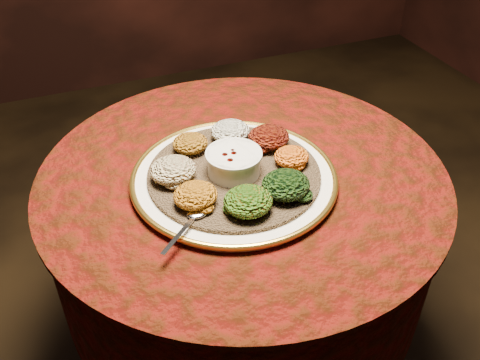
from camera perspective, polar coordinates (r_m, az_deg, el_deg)
name	(u,v)px	position (r m, az deg, el deg)	size (l,w,h in m)	color
table	(242,228)	(1.37, 0.25, -5.12)	(0.96, 0.96, 0.73)	black
platter	(234,178)	(1.21, -0.65, 0.26)	(0.57, 0.57, 0.02)	white
injera	(234,174)	(1.21, -0.65, 0.67)	(0.39, 0.39, 0.01)	brown
stew_bowl	(234,161)	(1.18, -0.66, 2.03)	(0.13, 0.13, 0.05)	silver
spoon	(194,217)	(1.08, -4.90, -3.93)	(0.12, 0.11, 0.01)	silver
portion_ayib	(230,131)	(1.30, -1.06, 5.22)	(0.10, 0.09, 0.05)	beige
portion_kitfo	(269,137)	(1.28, 3.09, 4.59)	(0.10, 0.09, 0.05)	black
portion_tikil	(292,157)	(1.22, 5.52, 2.49)	(0.08, 0.08, 0.04)	#C48E10
portion_gomen	(286,185)	(1.13, 4.90, -0.51)	(0.10, 0.10, 0.05)	black
portion_mixveg	(248,201)	(1.08, 0.86, -2.28)	(0.10, 0.10, 0.05)	#AB390B
portion_kik	(196,195)	(1.11, -4.77, -1.64)	(0.09, 0.09, 0.04)	#AC5F0F
portion_timatim	(173,170)	(1.18, -7.14, 1.07)	(0.10, 0.10, 0.05)	maroon
portion_shiro	(190,143)	(1.27, -5.33, 3.92)	(0.08, 0.08, 0.04)	#8E5011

